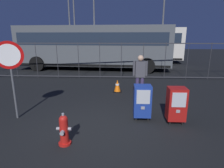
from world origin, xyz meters
name	(u,v)px	position (x,y,z in m)	size (l,w,h in m)	color
ground_plane	(98,129)	(0.00, 0.00, 0.00)	(60.00, 60.00, 0.00)	black
fire_hydrant	(64,130)	(-0.67, -0.75, 0.35)	(0.33, 0.32, 0.75)	red
newspaper_box_primary	(142,101)	(1.19, 0.62, 0.57)	(0.48, 0.42, 1.02)	black
newspaper_box_secondary	(176,104)	(2.08, 0.42, 0.57)	(0.48, 0.42, 1.02)	black
stop_sign	(10,64)	(-2.47, 0.53, 1.60)	(0.71, 0.31, 2.23)	#4C4F54
pedestrian	(140,75)	(1.29, 2.47, 0.95)	(0.55, 0.22, 1.67)	#382D51
traffic_cone	(117,86)	(0.43, 3.33, 0.26)	(0.36, 0.36, 0.53)	black
fence_barrier	(111,60)	(0.00, 5.94, 1.02)	(18.03, 0.04, 2.00)	#2D2D33
bus_near	(94,45)	(-1.35, 8.94, 1.71)	(10.65, 3.35, 3.00)	#4C5156
bus_far	(122,43)	(0.67, 13.06, 1.71)	(10.71, 3.66, 3.00)	beige
street_light_near_left	(74,11)	(-4.08, 14.91, 4.67)	(0.32, 0.32, 8.19)	#4C4F54
street_light_near_right	(69,17)	(-4.50, 14.60, 4.13)	(0.32, 0.32, 7.13)	#4C4F54
street_light_far_left	(164,13)	(3.99, 11.87, 4.13)	(0.32, 0.32, 7.14)	#4C4F54
street_light_far_right	(94,12)	(-1.92, 13.57, 4.42)	(0.32, 0.32, 7.70)	#4C4F54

